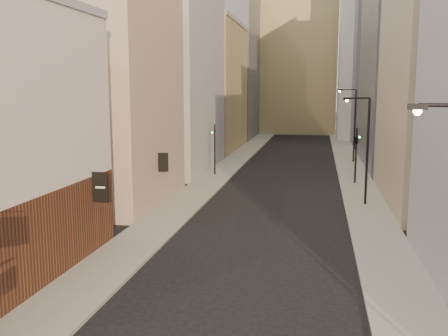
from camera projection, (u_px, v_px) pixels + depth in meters
sidewalk_left at (243, 154)px, 64.34m from camera, size 3.00×140.00×0.15m
sidewalk_right at (346, 156)px, 61.94m from camera, size 3.00×140.00×0.15m
left_bldg_beige at (108, 94)px, 35.98m from camera, size 8.00×12.00×16.00m
left_bldg_grey at (172, 73)px, 51.20m from camera, size 8.00×16.00×20.00m
left_bldg_tan at (209, 88)px, 68.90m from camera, size 8.00×18.00×17.00m
left_bldg_wingrid at (234, 68)px, 87.77m from camera, size 8.00×20.00×24.00m
right_bldg_wingrid at (405, 46)px, 54.07m from camera, size 8.00×20.00×26.00m
clock_tower at (300, 41)px, 96.51m from camera, size 14.00×14.00×44.90m
white_tower at (366, 25)px, 80.74m from camera, size 8.00×8.00×41.50m
streetlamp_mid at (365, 145)px, 35.24m from camera, size 1.92×0.92×7.75m
streetlamp_far at (353, 121)px, 56.33m from camera, size 2.16×0.63×8.35m
traffic_light_left at (215, 138)px, 47.96m from camera, size 0.62×0.57×5.00m
traffic_light_right at (356, 142)px, 43.47m from camera, size 0.62×0.57×5.00m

